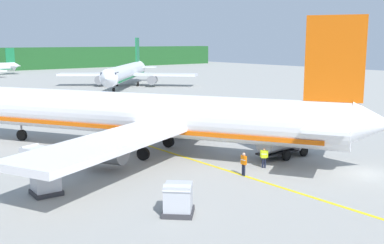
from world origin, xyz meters
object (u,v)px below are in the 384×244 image
at_px(cargo_container_near, 34,159).
at_px(crew_marshaller, 264,156).
at_px(airliner_mid_apron, 126,73).
at_px(airliner_foreground, 147,116).
at_px(service_truck_baggage, 284,141).
at_px(cargo_container_mid, 46,181).
at_px(crew_loader_right, 244,162).
at_px(cargo_container_far, 178,199).

bearing_deg(cargo_container_near, crew_marshaller, -35.94).
bearing_deg(cargo_container_near, airliner_mid_apron, 53.25).
xyz_separation_m(airliner_foreground, cargo_container_near, (-10.21, 0.42, -2.43)).
height_order(service_truck_baggage, crew_marshaller, service_truck_baggage).
xyz_separation_m(airliner_mid_apron, cargo_container_near, (-40.96, -54.85, -2.13)).
distance_m(airliner_foreground, service_truck_baggage, 12.39).
height_order(airliner_mid_apron, service_truck_baggage, airliner_mid_apron).
height_order(cargo_container_mid, crew_loader_right, cargo_container_mid).
relative_size(airliner_mid_apron, service_truck_baggage, 5.53).
xyz_separation_m(cargo_container_near, crew_marshaller, (14.61, -10.59, 0.00)).
bearing_deg(airliner_mid_apron, cargo_container_far, -118.61).
relative_size(airliner_mid_apron, cargo_container_near, 14.08).
bearing_deg(cargo_container_mid, cargo_container_far, -60.80).
xyz_separation_m(airliner_foreground, crew_loader_right, (1.54, -10.76, -2.33)).
bearing_deg(crew_loader_right, cargo_container_far, -159.30).
bearing_deg(cargo_container_near, cargo_container_far, -77.55).
bearing_deg(crew_marshaller, airliner_mid_apron, 68.07).
relative_size(airliner_foreground, cargo_container_mid, 19.19).
xyz_separation_m(crew_marshaller, crew_loader_right, (-2.86, -0.59, 0.09)).
height_order(airliner_mid_apron, cargo_container_near, airliner_mid_apron).
distance_m(cargo_container_near, cargo_container_mid, 6.30).
distance_m(cargo_container_mid, crew_marshaller, 16.67).
bearing_deg(cargo_container_far, crew_loader_right, 20.70).
height_order(cargo_container_near, crew_loader_right, cargo_container_near).
bearing_deg(airliner_foreground, airliner_mid_apron, 60.91).
relative_size(service_truck_baggage, cargo_container_far, 2.20).
relative_size(airliner_foreground, crew_loader_right, 21.12).
relative_size(crew_marshaller, crew_loader_right, 0.92).
height_order(airliner_mid_apron, cargo_container_far, airliner_mid_apron).
relative_size(airliner_foreground, airliner_mid_apron, 1.24).
xyz_separation_m(cargo_container_far, crew_marshaller, (11.43, 3.82, 0.04)).
height_order(service_truck_baggage, cargo_container_near, service_truck_baggage).
xyz_separation_m(airliner_foreground, cargo_container_far, (-7.03, -13.99, -2.47)).
height_order(cargo_container_near, crew_marshaller, cargo_container_near).
bearing_deg(cargo_container_mid, crew_marshaller, -15.54).
distance_m(service_truck_baggage, cargo_container_mid, 20.50).
bearing_deg(crew_marshaller, cargo_container_mid, 164.46).
xyz_separation_m(airliner_mid_apron, service_truck_baggage, (-22.13, -63.94, -1.70)).
distance_m(cargo_container_near, cargo_container_far, 14.76).
xyz_separation_m(airliner_foreground, cargo_container_mid, (-11.66, -5.70, -2.46)).
height_order(airliner_mid_apron, crew_marshaller, airliner_mid_apron).
xyz_separation_m(service_truck_baggage, cargo_container_mid, (-20.28, 2.97, -0.47)).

